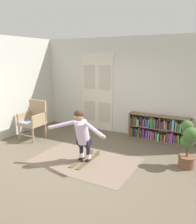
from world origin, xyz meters
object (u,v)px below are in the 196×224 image
at_px(bookshelf, 158,129).
at_px(wicker_chair, 34,119).
at_px(person_skier, 82,132).
at_px(skis_pair, 86,159).
at_px(potted_plant, 188,141).

relative_size(bookshelf, wicker_chair, 1.57).
bearing_deg(person_skier, bookshelf, 64.38).
xyz_separation_m(skis_pair, person_skier, (0.00, -0.15, 0.71)).
bearing_deg(person_skier, wicker_chair, 160.76).
distance_m(potted_plant, person_skier, 2.28).
bearing_deg(person_skier, skis_pair, 90.85).
height_order(wicker_chair, potted_plant, wicker_chair).
relative_size(potted_plant, skis_pair, 1.04).
distance_m(skis_pair, person_skier, 0.72).
relative_size(bookshelf, person_skier, 1.21).
xyz_separation_m(bookshelf, person_skier, (-1.09, -2.27, 0.40)).
distance_m(wicker_chair, potted_plant, 4.20).
xyz_separation_m(potted_plant, person_skier, (-2.08, -0.93, 0.15)).
height_order(bookshelf, skis_pair, bookshelf).
bearing_deg(wicker_chair, person_skier, -19.24).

